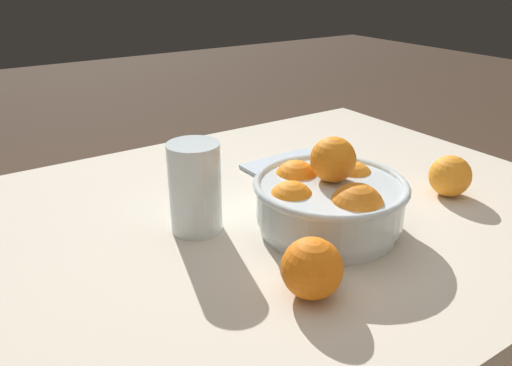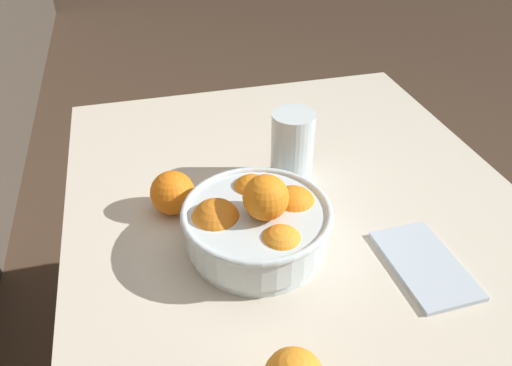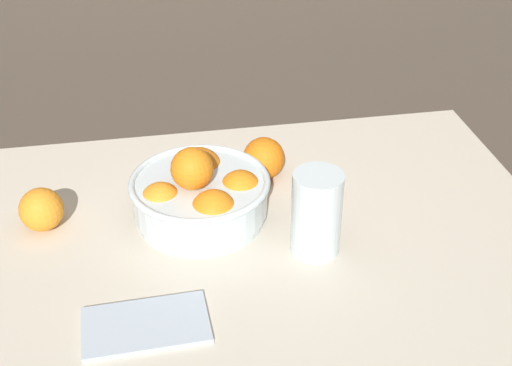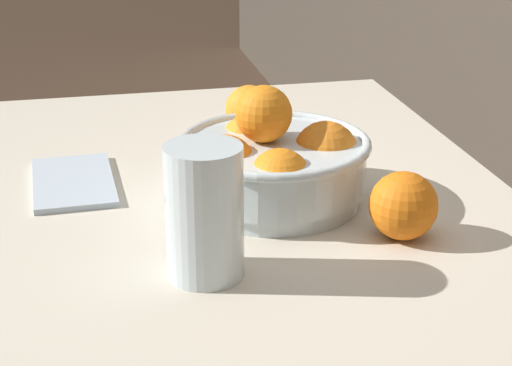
% 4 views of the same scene
% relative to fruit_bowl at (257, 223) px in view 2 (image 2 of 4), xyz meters
% --- Properties ---
extents(dining_table, '(1.13, 0.85, 0.76)m').
position_rel_fruit_bowl_xyz_m(dining_table, '(0.04, -0.11, -0.14)').
color(dining_table, beige).
rests_on(dining_table, ground_plane).
extents(fruit_bowl, '(0.24, 0.24, 0.15)m').
position_rel_fruit_bowl_xyz_m(fruit_bowl, '(0.00, 0.00, 0.00)').
color(fruit_bowl, silver).
rests_on(fruit_bowl, dining_table).
extents(juice_glass, '(0.08, 0.08, 0.15)m').
position_rel_fruit_bowl_xyz_m(juice_glass, '(0.17, -0.11, 0.01)').
color(juice_glass, '#F4A314').
rests_on(juice_glass, dining_table).
extents(orange_loose_near_bowl, '(0.08, 0.08, 0.08)m').
position_rel_fruit_bowl_xyz_m(orange_loose_near_bowl, '(0.13, 0.12, -0.01)').
color(orange_loose_near_bowl, orange).
rests_on(orange_loose_near_bowl, dining_table).
extents(napkin, '(0.19, 0.11, 0.01)m').
position_rel_fruit_bowl_xyz_m(napkin, '(-0.11, -0.25, -0.05)').
color(napkin, silver).
rests_on(napkin, dining_table).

